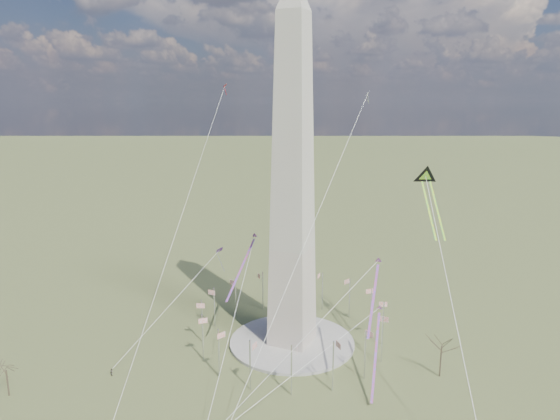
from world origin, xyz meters
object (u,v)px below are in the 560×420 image
at_px(person_west, 112,372).
at_px(kite_delta_black, 426,180).
at_px(tree_near, 442,344).
at_px(washington_monument, 293,179).

height_order(person_west, kite_delta_black, kite_delta_black).
bearing_deg(person_west, tree_near, -133.76).
relative_size(tree_near, person_west, 6.90).
relative_size(washington_monument, person_west, 54.85).
bearing_deg(kite_delta_black, washington_monument, -3.79).
relative_size(tree_near, kite_delta_black, 0.65).
bearing_deg(person_west, kite_delta_black, -123.87).
relative_size(washington_monument, kite_delta_black, 5.19).
height_order(washington_monument, kite_delta_black, washington_monument).
bearing_deg(washington_monument, tree_near, -1.23).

